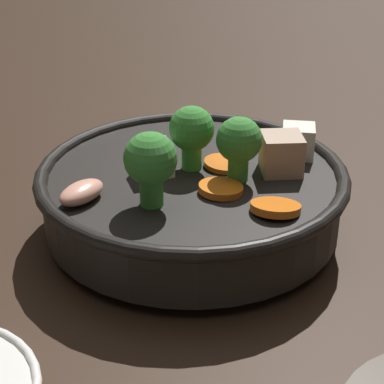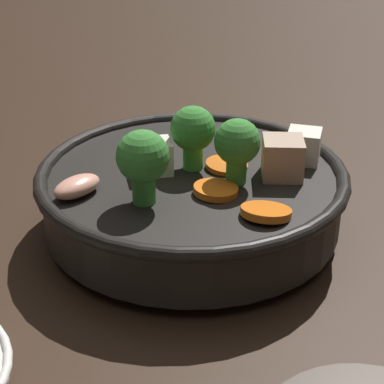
% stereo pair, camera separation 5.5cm
% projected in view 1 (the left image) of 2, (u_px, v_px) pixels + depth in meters
% --- Properties ---
extents(ground_plane, '(3.00, 3.00, 0.00)m').
position_uv_depth(ground_plane, '(192.00, 230.00, 0.57)').
color(ground_plane, black).
extents(stirfry_bowl, '(0.27, 0.27, 0.12)m').
position_uv_depth(stirfry_bowl, '(193.00, 189.00, 0.55)').
color(stirfry_bowl, black).
rests_on(stirfry_bowl, ground_plane).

